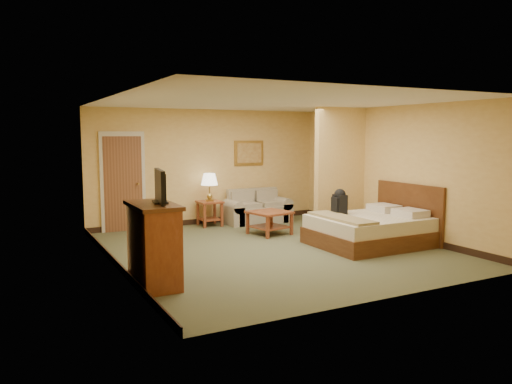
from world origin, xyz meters
TOP-DOWN VIEW (x-y plane):
  - floor at (0.00, 0.00)m, footprint 6.00×6.00m
  - ceiling at (0.00, 0.00)m, footprint 6.00×6.00m
  - back_wall at (0.00, 3.00)m, footprint 5.50×0.02m
  - left_wall at (-2.75, 0.00)m, footprint 0.02×6.00m
  - right_wall at (2.75, 0.00)m, footprint 0.02×6.00m
  - partition at (2.15, 0.93)m, footprint 1.20×0.15m
  - door at (-1.95, 2.96)m, footprint 0.94×0.16m
  - baseboard at (0.00, 2.99)m, footprint 5.50×0.02m
  - loveseat at (1.03, 2.57)m, footprint 1.54×0.71m
  - side_table at (-0.12, 2.65)m, footprint 0.51×0.51m
  - table_lamp at (-0.12, 2.65)m, footprint 0.37×0.37m
  - coffee_table at (0.60, 1.20)m, footprint 0.87×0.87m
  - wall_picture at (1.03, 2.97)m, footprint 0.76×0.04m
  - dresser at (-2.47, -1.12)m, footprint 0.55×1.05m
  - tv at (-2.37, -1.12)m, footprint 0.24×0.73m
  - bed at (1.82, -0.53)m, footprint 2.00×1.70m
  - backpack at (1.42, -0.06)m, footprint 0.22×0.29m

SIDE VIEW (x-z plane):
  - floor at x=0.00m, z-range 0.00..0.00m
  - baseboard at x=0.00m, z-range 0.00..0.12m
  - loveseat at x=1.03m, z-range -0.14..0.64m
  - bed at x=1.82m, z-range -0.25..0.85m
  - coffee_table at x=0.60m, z-range 0.10..0.58m
  - side_table at x=-0.12m, z-range 0.09..0.65m
  - dresser at x=-2.47m, z-range 0.01..1.13m
  - backpack at x=1.42m, z-range 0.55..1.03m
  - table_lamp at x=-0.12m, z-range 0.72..1.34m
  - door at x=-1.95m, z-range -0.02..2.08m
  - back_wall at x=0.00m, z-range 0.00..2.60m
  - left_wall at x=-2.75m, z-range 0.00..2.60m
  - right_wall at x=2.75m, z-range 0.00..2.60m
  - partition at x=2.15m, z-range 0.00..2.60m
  - tv at x=-2.37m, z-range 1.11..1.56m
  - wall_picture at x=1.03m, z-range 1.31..1.89m
  - ceiling at x=0.00m, z-range 2.60..2.60m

